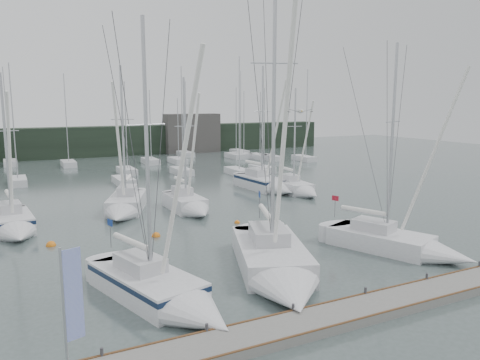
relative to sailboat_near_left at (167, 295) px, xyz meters
The scene contains 18 objects.
ground 6.48m from the sailboat_near_left, ahead, with size 160.00×160.00×0.00m, color #455451.
dock 7.90m from the sailboat_near_left, 35.29° to the right, with size 24.00×2.00×0.40m, color #63635F.
far_treeline 62.80m from the sailboat_near_left, 84.11° to the left, with size 90.00×4.00×5.00m, color black.
far_building_right 65.26m from the sailboat_near_left, 67.99° to the left, with size 10.00×3.00×7.00m, color #454240.
mast_forest 45.56m from the sailboat_near_left, 78.63° to the left, with size 60.58×27.66×14.75m.
sailboat_near_left is the anchor object (origin of this frame).
sailboat_near_center 6.11m from the sailboat_near_left, ahead, with size 7.11×11.48×19.04m.
sailboat_near_right 15.45m from the sailboat_near_left, ahead, with size 5.92×9.29×13.62m.
sailboat_mid_a 17.26m from the sailboat_near_left, 110.06° to the left, with size 3.19×7.47×12.01m.
sailboat_mid_b 18.63m from the sailboat_near_left, 82.91° to the left, with size 5.54×8.59×12.95m.
sailboat_mid_c 18.30m from the sailboat_near_left, 66.03° to the left, with size 2.49×7.09×11.95m.
sailboat_mid_d 28.75m from the sailboat_near_left, 50.68° to the left, with size 3.48×9.05×13.74m.
sailboat_mid_e 27.69m from the sailboat_near_left, 43.78° to the left, with size 2.79×7.45×11.27m.
buoy_a 11.56m from the sailboat_near_left, 75.82° to the left, with size 0.59×0.59×0.59m, color orange.
buoy_b 15.23m from the sailboat_near_left, 51.51° to the left, with size 0.43×0.43×0.43m, color orange.
buoy_c 12.80m from the sailboat_near_left, 107.66° to the left, with size 0.63×0.63×0.63m, color orange.
dock_banner 7.05m from the sailboat_near_left, 134.23° to the right, with size 0.66×0.26×4.48m.
seagull 10.25m from the sailboat_near_left, 16.24° to the right, with size 1.06×0.51×0.21m.
Camera 1 is at (-12.49, -19.80, 9.25)m, focal length 35.00 mm.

